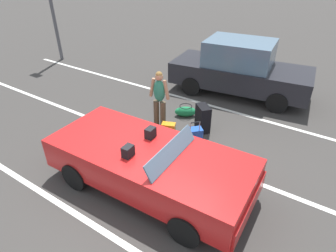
{
  "coord_description": "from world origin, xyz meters",
  "views": [
    {
      "loc": [
        2.75,
        -3.51,
        4.2
      ],
      "look_at": [
        -0.33,
        1.19,
        0.75
      ],
      "focal_mm": 30.36,
      "sensor_mm": 36.0,
      "label": 1
    }
  ],
  "objects": [
    {
      "name": "ground_plane",
      "position": [
        0.0,
        0.0,
        0.0
      ],
      "size": [
        80.0,
        80.0,
        0.0
      ],
      "primitive_type": "plane",
      "color": "#383533"
    },
    {
      "name": "lot_line_near",
      "position": [
        0.0,
        -1.39,
        0.0
      ],
      "size": [
        18.0,
        0.12,
        0.01
      ],
      "primitive_type": "cube",
      "color": "silver",
      "rests_on": "ground_plane"
    },
    {
      "name": "lot_line_mid",
      "position": [
        0.0,
        1.31,
        0.0
      ],
      "size": [
        18.0,
        0.12,
        0.01
      ],
      "primitive_type": "cube",
      "color": "silver",
      "rests_on": "ground_plane"
    },
    {
      "name": "lot_line_far",
      "position": [
        0.0,
        4.01,
        0.0
      ],
      "size": [
        18.0,
        0.12,
        0.01
      ],
      "primitive_type": "cube",
      "color": "silver",
      "rests_on": "ground_plane"
    },
    {
      "name": "convertible_car",
      "position": [
        0.21,
        0.01,
        0.59
      ],
      "size": [
        4.2,
        1.95,
        1.24
      ],
      "rotation": [
        0.0,
        0.0,
        0.04
      ],
      "color": "red",
      "rests_on": "ground_plane"
    },
    {
      "name": "suitcase_large_black",
      "position": [
        -0.1,
        2.56,
        0.37
      ],
      "size": [
        0.55,
        0.53,
        0.74
      ],
      "rotation": [
        0.0,
        0.0,
        0.85
      ],
      "color": "black",
      "rests_on": "ground_plane"
    },
    {
      "name": "suitcase_medium_bright",
      "position": [
        0.14,
        1.59,
        0.31
      ],
      "size": [
        0.45,
        0.46,
        0.85
      ],
      "rotation": [
        0.0,
        0.0,
        2.38
      ],
      "color": "#1E479E",
      "rests_on": "ground_plane"
    },
    {
      "name": "suitcase_small_carryon",
      "position": [
        -0.61,
        1.63,
        0.25
      ],
      "size": [
        0.39,
        0.31,
        0.5
      ],
      "rotation": [
        0.0,
        0.0,
        1.95
      ],
      "color": "orange",
      "rests_on": "ground_plane"
    },
    {
      "name": "duffel_bag",
      "position": [
        -0.88,
        2.98,
        0.16
      ],
      "size": [
        0.7,
        0.6,
        0.34
      ],
      "rotation": [
        0.0,
        0.0,
        0.58
      ],
      "color": "#19723F",
      "rests_on": "ground_plane"
    },
    {
      "name": "traveler_person",
      "position": [
        -1.15,
        2.02,
        0.93
      ],
      "size": [
        0.61,
        0.26,
        1.65
      ],
      "rotation": [
        0.0,
        0.0,
        -1.44
      ],
      "color": "#4C3F2D",
      "rests_on": "ground_plane"
    },
    {
      "name": "parked_sedan_near",
      "position": [
        -0.22,
        5.37,
        0.89
      ],
      "size": [
        4.69,
        2.33,
        1.82
      ],
      "rotation": [
        0.0,
        0.0,
        0.12
      ],
      "color": "black",
      "rests_on": "ground_plane"
    }
  ]
}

